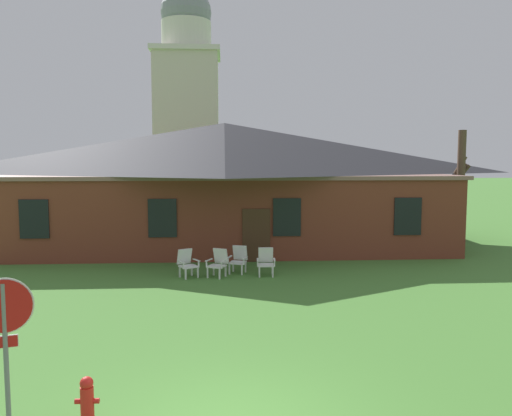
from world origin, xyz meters
The scene contains 9 objects.
brick_building centered at (0.00, 17.68, 2.93)m, with size 20.16×10.40×5.76m.
dome_tower centered at (-2.85, 33.58, 8.21)m, with size 5.18×5.18×18.05m.
stop_sign centered at (-3.16, 0.00, 1.67)m, with size 0.77×0.28×2.37m.
lawn_chair_by_porch centered at (-1.32, 10.19, 0.50)m, with size 0.83×0.86×0.96m.
lawn_chair_near_door centered at (-0.25, 10.18, 0.50)m, with size 0.81×0.85×0.96m.
lawn_chair_left_end centered at (0.46, 10.75, 0.50)m, with size 0.76×0.81×0.96m.
lawn_chair_middle centered at (1.40, 10.27, 0.50)m, with size 0.66×0.69×0.96m.
bare_tree_beside_building centered at (10.75, 15.57, 2.76)m, with size 1.02×0.73×5.34m.
fire_hydrant centered at (-2.12, 0.27, 0.38)m, with size 0.36×0.28×0.79m.
Camera 1 is at (-0.05, -7.28, 4.03)m, focal length 36.10 mm.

